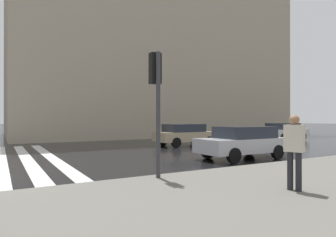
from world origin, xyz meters
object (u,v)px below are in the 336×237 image
traffic_signal_post (156,87)px  car_silver (243,142)px  car_champagne (185,134)px  pedestrian_by_billboard (294,146)px  car_white (284,131)px

traffic_signal_post → car_silver: bearing=-67.3°
car_champagne → pedestrian_by_billboard: size_ratio=2.44×
car_champagne → pedestrian_by_billboard: pedestrian_by_billboard is taller
car_silver → pedestrian_by_billboard: 6.29m
car_white → traffic_signal_post: bearing=118.2°
car_white → car_champagne: bearing=90.0°
car_champagne → car_silver: bearing=168.9°
car_white → car_silver: 12.70m
pedestrian_by_billboard → car_champagne: bearing=-22.4°
car_white → pedestrian_by_billboard: (-11.68, 14.46, 0.38)m
traffic_signal_post → car_silver: (2.30, -5.49, -1.85)m
car_silver → car_white: bearing=-59.2°
car_silver → traffic_signal_post: bearing=112.7°
traffic_signal_post → pedestrian_by_billboard: size_ratio=2.03×
car_white → pedestrian_by_billboard: size_ratio=2.44×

